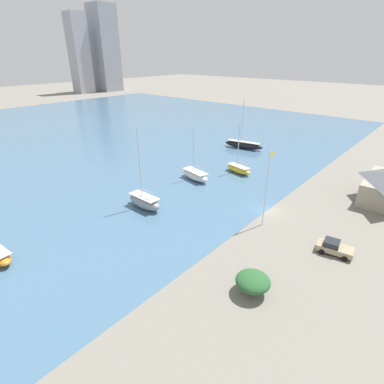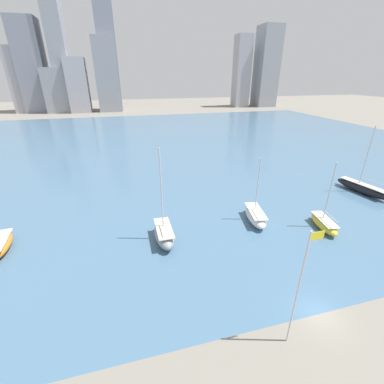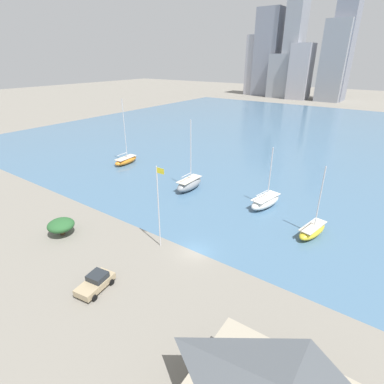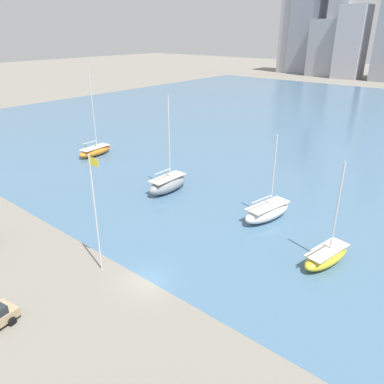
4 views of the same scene
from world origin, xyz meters
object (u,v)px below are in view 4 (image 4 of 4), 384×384
at_px(flag_pole, 96,211).
at_px(sailboat_orange, 95,150).
at_px(sailboat_gray, 168,184).
at_px(sailboat_yellow, 326,256).
at_px(sailboat_white, 267,211).

height_order(flag_pole, sailboat_orange, sailboat_orange).
distance_m(flag_pole, sailboat_orange, 36.33).
bearing_deg(sailboat_gray, sailboat_yellow, -6.82).
bearing_deg(flag_pole, sailboat_gray, 114.56).
xyz_separation_m(flag_pole, sailboat_white, (6.77, 19.03, -5.15)).
distance_m(sailboat_gray, sailboat_orange, 21.53).
relative_size(flag_pole, sailboat_gray, 0.86).
bearing_deg(flag_pole, sailboat_orange, 144.35).
distance_m(sailboat_orange, sailboat_yellow, 45.45).
distance_m(sailboat_white, sailboat_gray, 14.83).
bearing_deg(sailboat_white, sailboat_yellow, -15.86).
bearing_deg(sailboat_orange, sailboat_yellow, -12.73).
bearing_deg(sailboat_yellow, sailboat_white, 164.24).
xyz_separation_m(sailboat_orange, sailboat_yellow, (44.99, -6.44, -0.04)).
relative_size(sailboat_orange, sailboat_yellow, 1.45).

